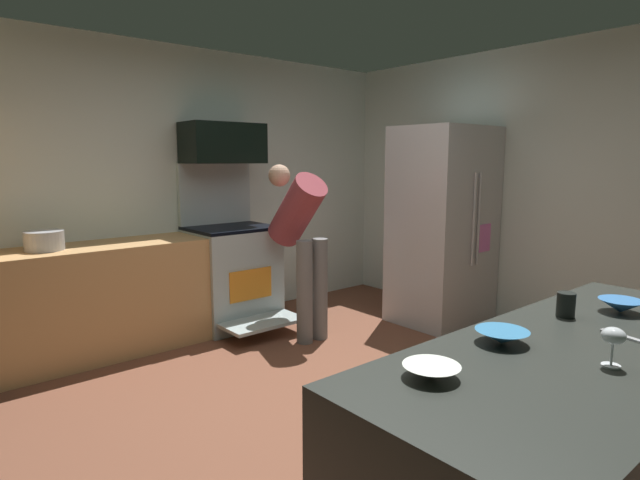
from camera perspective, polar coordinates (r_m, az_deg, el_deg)
ground_plane at (r=3.44m, az=2.15°, el=-18.53°), size 5.20×4.80×0.02m
wall_back at (r=5.04m, az=-16.05°, el=5.45°), size 5.20×0.12×2.60m
wall_right at (r=5.13m, az=23.84°, el=5.10°), size 0.12×4.80×2.60m
lower_cabinet_run at (r=4.53m, az=-24.17°, el=-6.26°), size 2.40×0.60×0.90m
oven_range at (r=4.99m, az=-9.72°, el=-3.51°), size 0.76×1.02×1.54m
microwave at (r=4.96m, az=-10.66°, el=10.48°), size 0.74×0.38×0.37m
refrigerator at (r=5.12m, az=13.39°, el=1.55°), size 0.88×0.74×1.88m
person_cook at (r=4.51m, az=-2.14°, el=0.52°), size 0.31×0.68×1.53m
counter_island at (r=2.35m, az=26.70°, el=-20.60°), size 2.06×0.80×0.90m
mixing_bowl_large at (r=2.66m, az=30.34°, el=-6.33°), size 0.19×0.19×0.06m
mixing_bowl_small at (r=2.05m, az=19.48°, el=-10.05°), size 0.20×0.20×0.05m
mixing_bowl_prep at (r=1.69m, az=12.22°, el=-14.03°), size 0.18×0.18×0.04m
wine_glass_mid at (r=1.95m, az=29.72°, el=-9.39°), size 0.08×0.08×0.13m
mug_coffee at (r=2.47m, az=25.57°, el=-6.48°), size 0.08×0.08×0.11m
knife_chef at (r=2.31m, az=30.86°, el=-9.25°), size 0.07×0.21×0.01m
stock_pot at (r=4.36m, az=-28.21°, el=-0.07°), size 0.28×0.28×0.15m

